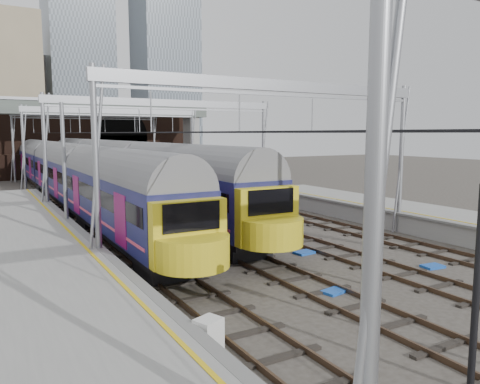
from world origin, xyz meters
TOP-DOWN VIEW (x-y plane):
  - ground at (0.00, 0.00)m, footprint 160.00×160.00m
  - platform_left at (-10.18, 2.50)m, footprint 4.32×55.00m
  - tracks at (0.00, 15.00)m, footprint 14.40×80.00m
  - overhead_line at (0.00, 21.49)m, footprint 16.80×80.00m
  - retaining_wall at (1.40, 51.93)m, footprint 28.00×2.75m
  - overbridge at (0.00, 46.00)m, footprint 28.00×3.00m
  - city_skyline at (2.73, 70.48)m, footprint 37.50×27.50m
  - train_main at (-2.00, 38.51)m, footprint 2.86×66.06m
  - train_second at (-6.00, 28.22)m, footprint 2.77×48.04m
  - relay_cabinet at (-7.67, -0.48)m, footprint 0.73×0.67m
  - equip_cover_a at (-1.67, 2.02)m, footprint 0.88×0.69m
  - equip_cover_b at (0.68, 6.75)m, footprint 0.94×0.71m
  - equip_cover_c at (3.89, 2.36)m, footprint 0.92×0.70m

SIDE VIEW (x-z plane):
  - ground at x=0.00m, z-range 0.00..0.00m
  - tracks at x=0.00m, z-range -0.09..0.13m
  - equip_cover_a at x=-1.67m, z-range 0.00..0.09m
  - equip_cover_c at x=3.89m, z-range 0.00..0.10m
  - equip_cover_b at x=0.68m, z-range 0.00..0.10m
  - platform_left at x=-10.18m, z-range -0.01..1.11m
  - relay_cabinet at x=-7.67m, z-range 0.00..1.19m
  - train_second at x=-6.00m, z-range 0.08..4.86m
  - train_main at x=-2.00m, z-range 0.07..4.97m
  - retaining_wall at x=1.40m, z-range -0.17..8.83m
  - overhead_line at x=0.00m, z-range 2.57..10.57m
  - overbridge at x=0.00m, z-range 2.64..11.89m
  - city_skyline at x=2.73m, z-range -12.91..47.09m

